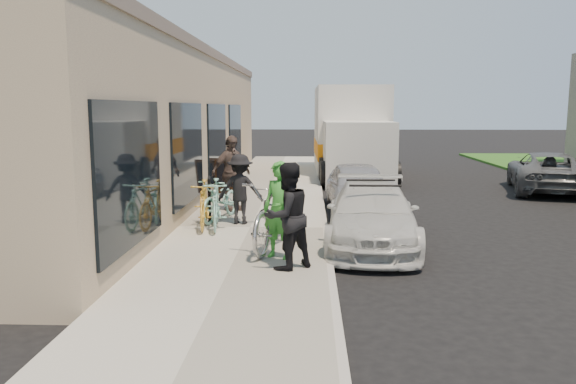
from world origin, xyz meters
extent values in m
plane|color=black|center=(0.00, 0.00, 0.00)|extent=(120.00, 120.00, 0.00)
cube|color=#AAA699|center=(-2.00, 3.00, 0.07)|extent=(3.00, 34.00, 0.15)
cube|color=#A49F96|center=(-0.45, 3.00, 0.07)|extent=(0.12, 34.00, 0.13)
cube|color=#C8B28B|center=(-5.25, 8.00, 2.00)|extent=(3.50, 20.00, 4.00)
cube|color=#78675A|center=(-5.25, 8.00, 4.10)|extent=(3.60, 20.00, 0.25)
cube|color=black|center=(-3.48, 0.00, 1.60)|extent=(0.06, 3.00, 2.20)
cube|color=black|center=(-3.48, 4.00, 1.60)|extent=(0.06, 3.00, 2.20)
cube|color=black|center=(-3.48, 8.00, 1.60)|extent=(0.06, 3.00, 2.20)
cube|color=black|center=(-3.48, 12.00, 1.60)|extent=(0.06, 3.00, 2.20)
cylinder|color=black|center=(-2.92, 3.44, 0.60)|extent=(0.06, 0.06, 0.91)
cylinder|color=black|center=(-3.02, 4.04, 0.60)|extent=(0.06, 0.06, 0.91)
cylinder|color=black|center=(-2.97, 3.74, 1.06)|extent=(0.17, 0.61, 0.06)
cube|color=black|center=(-3.18, 7.45, 0.65)|extent=(0.64, 0.37, 0.99)
cube|color=black|center=(-3.26, 7.80, 0.65)|extent=(0.64, 0.37, 0.99)
cube|color=black|center=(-3.17, 7.41, 0.70)|extent=(0.51, 0.27, 0.71)
imported|color=silver|center=(0.40, 2.11, 0.59)|extent=(1.99, 4.20, 1.18)
cylinder|color=black|center=(0.40, 1.67, 1.20)|extent=(0.94, 0.04, 0.04)
cylinder|color=black|center=(0.40, 2.45, 1.20)|extent=(0.94, 0.04, 0.04)
imported|color=#A7A6AC|center=(0.44, 5.66, 0.62)|extent=(1.61, 3.71, 1.25)
cube|color=silver|center=(0.84, 10.30, 1.07)|extent=(2.30, 2.30, 2.15)
cube|color=black|center=(0.84, 10.30, 1.53)|extent=(2.09, 0.11, 1.02)
cube|color=silver|center=(0.78, 13.69, 1.75)|extent=(2.69, 4.79, 3.28)
cube|color=orange|center=(0.78, 13.69, 1.02)|extent=(2.71, 4.82, 0.62)
cylinder|color=black|center=(-0.28, 9.71, 0.45)|extent=(0.30, 0.91, 0.90)
cylinder|color=black|center=(1.98, 9.76, 0.45)|extent=(0.30, 0.91, 0.90)
cylinder|color=black|center=(-0.30, 10.96, 0.45)|extent=(0.30, 0.91, 0.90)
cylinder|color=black|center=(1.96, 11.00, 0.45)|extent=(0.30, 0.91, 0.90)
cylinder|color=black|center=(-0.38, 15.25, 0.45)|extent=(0.30, 0.91, 0.90)
cylinder|color=black|center=(1.88, 15.29, 0.45)|extent=(0.30, 0.91, 0.90)
imported|color=#4F5154|center=(6.60, 9.26, 0.62)|extent=(3.12, 4.85, 1.24)
imported|color=#ACABAE|center=(-1.36, 1.31, 0.75)|extent=(1.32, 2.43, 1.21)
imported|color=green|center=(-1.26, 0.64, 0.95)|extent=(0.69, 0.58, 1.59)
imported|color=black|center=(-1.12, 0.02, 0.97)|extent=(1.01, 0.98, 1.64)
imported|color=#85C6B7|center=(-2.69, 2.88, 0.65)|extent=(0.67, 1.71, 1.00)
imported|color=#85C6B7|center=(-2.72, 3.73, 0.60)|extent=(1.04, 1.83, 0.91)
imported|color=gold|center=(-2.94, 2.93, 0.63)|extent=(0.63, 1.65, 0.97)
imported|color=black|center=(-2.24, 3.35, 0.89)|extent=(0.99, 0.60, 1.48)
imported|color=brown|center=(-2.65, 4.91, 1.05)|extent=(1.09, 1.02, 1.80)
camera|label=1|loc=(-0.78, -8.34, 2.60)|focal=35.00mm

